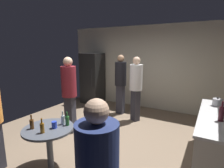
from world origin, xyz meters
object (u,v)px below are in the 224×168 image
Objects in this scene: beer_bottle_clear at (63,120)px; person_in_black_shirt at (121,80)px; refrigerator at (92,78)px; kettle at (218,102)px; plastic_cup_blue at (54,125)px; wine_bottle_on_counter at (221,114)px; beer_bottle_brown at (32,124)px; beer_bottle_green at (67,120)px; foreground_table at (49,134)px; person_in_white_shirt at (136,84)px; beer_bottle_amber at (42,128)px; person_in_maroon_shirt at (69,89)px.

person_in_black_shirt reaches higher than beer_bottle_clear.
refrigerator is 4.19m from kettle.
person_in_black_shirt reaches higher than plastic_cup_blue.
wine_bottle_on_counter reaches higher than beer_bottle_brown.
beer_bottle_green is 0.09m from beer_bottle_clear.
beer_bottle_green is 2.09× the size of plastic_cup_blue.
foreground_table is 0.45× the size of person_in_white_shirt.
wine_bottle_on_counter is 2.57m from plastic_cup_blue.
person_in_maroon_shirt reaches higher than beer_bottle_amber.
beer_bottle_clear is 0.13× the size of person_in_white_shirt.
beer_bottle_amber and beer_bottle_green have the same top height.
plastic_cup_blue is (1.71, -3.41, -0.11)m from refrigerator.
wine_bottle_on_counter is at bearing 30.82° from beer_bottle_amber.
kettle is at bearing -19.86° from refrigerator.
beer_bottle_amber is 0.26m from beer_bottle_brown.
refrigerator is 7.83× the size of beer_bottle_clear.
wine_bottle_on_counter reaches higher than beer_bottle_amber.
person_in_white_shirt is at bearing 84.70° from beer_bottle_green.
person_in_white_shirt is (0.33, 2.58, 0.24)m from plastic_cup_blue.
beer_bottle_green is (-2.17, -0.99, -0.20)m from wine_bottle_on_counter.
kettle reaches higher than beer_bottle_amber.
person_in_black_shirt is (0.00, 3.06, 0.23)m from beer_bottle_brown.
beer_bottle_clear is 2.43m from person_in_white_shirt.
wine_bottle_on_counter is at bearing 27.22° from plastic_cup_blue.
beer_bottle_brown and beer_bottle_clear have the same top height.
refrigerator is 3.81m from plastic_cup_blue.
refrigerator is 4.57m from wine_bottle_on_counter.
person_in_white_shirt is (2.03, -0.83, 0.13)m from refrigerator.
person_in_white_shirt is (0.61, -0.29, -0.02)m from person_in_black_shirt.
beer_bottle_brown reaches higher than foreground_table.
person_in_maroon_shirt is (-0.72, 1.37, 0.23)m from beer_bottle_amber.
refrigerator reaches higher than person_in_maroon_shirt.
beer_bottle_brown is at bearing -146.21° from plastic_cup_blue.
beer_bottle_clear reaches higher than foreground_table.
beer_bottle_amber is 2.09× the size of plastic_cup_blue.
refrigerator is at bearing 119.35° from beer_bottle_green.
wine_bottle_on_counter reaches higher than kettle.
foreground_table is 0.45× the size of person_in_maroon_shirt.
beer_bottle_clear is at bearing -140.87° from kettle.
wine_bottle_on_counter is 0.39× the size of foreground_table.
person_in_white_shirt is at bearing 80.89° from foreground_table.
plastic_cup_blue is at bearing -94.38° from beer_bottle_clear.
refrigerator reaches higher than beer_bottle_clear.
beer_bottle_brown is at bearing 15.64° from person_in_maroon_shirt.
refrigerator is at bearing 111.56° from beer_bottle_brown.
person_in_maroon_shirt reaches higher than person_in_white_shirt.
refrigerator is 3.98m from beer_bottle_amber.
kettle is 3.15m from beer_bottle_amber.
kettle is 2.87m from beer_bottle_clear.
foreground_table is (1.61, -3.45, -0.27)m from refrigerator.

